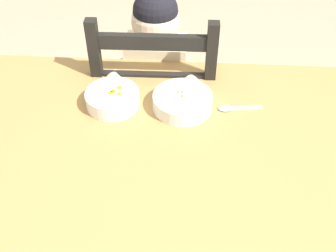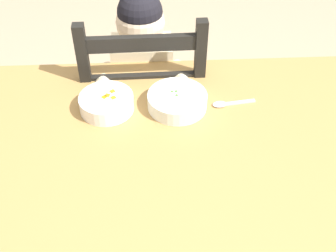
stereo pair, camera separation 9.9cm
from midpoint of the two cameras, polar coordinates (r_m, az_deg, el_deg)
name	(u,v)px [view 1 (the left image)]	position (r m, az deg, el deg)	size (l,w,h in m)	color
dining_table	(192,178)	(1.24, 5.46, -6.96)	(1.42, 0.90, 0.71)	#A67E45
dining_chair	(157,110)	(1.72, 0.21, 2.09)	(0.43, 0.43, 0.91)	black
child_figure	(156,74)	(1.61, 0.18, 6.85)	(0.32, 0.31, 0.94)	beige
bowl_of_peas	(183,101)	(1.30, 4.14, 3.23)	(0.18, 0.18, 0.05)	white
bowl_of_carrots	(113,98)	(1.32, -5.28, 3.62)	(0.17, 0.17, 0.05)	white
spoon	(232,108)	(1.33, 10.63, 2.28)	(0.14, 0.04, 0.01)	silver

